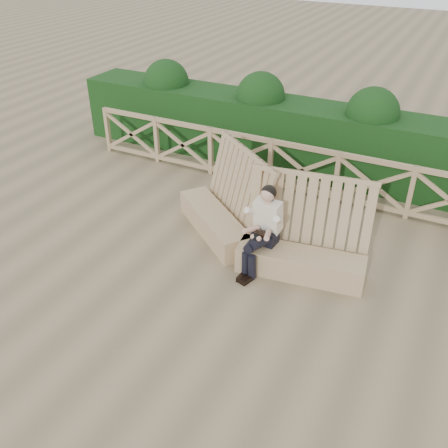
% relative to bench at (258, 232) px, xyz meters
% --- Properties ---
extents(ground, '(60.00, 60.00, 0.00)m').
position_rel_bench_xyz_m(ground, '(-0.04, -1.17, -0.39)').
color(ground, brown).
rests_on(ground, ground).
extents(bench, '(3.82, 1.89, 1.57)m').
position_rel_bench_xyz_m(bench, '(0.00, 0.00, 0.00)').
color(bench, '#957D55').
rests_on(bench, ground).
extents(woman, '(0.45, 0.93, 1.47)m').
position_rel_bench_xyz_m(woman, '(0.25, -0.38, 0.38)').
color(woman, black).
rests_on(woman, ground).
extents(guardrail, '(10.10, 0.09, 1.10)m').
position_rel_bench_xyz_m(guardrail, '(-0.04, 2.33, 0.16)').
color(guardrail, '#8F7C53').
rests_on(guardrail, ground).
extents(hedge, '(12.00, 1.20, 1.50)m').
position_rel_bench_xyz_m(hedge, '(-0.04, 3.53, 0.36)').
color(hedge, black).
rests_on(hedge, ground).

